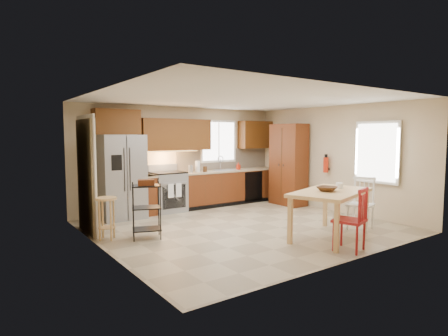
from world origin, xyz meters
name	(u,v)px	position (x,y,z in m)	size (l,w,h in m)	color
floor	(243,227)	(0.00, 0.00, 0.00)	(5.50, 5.50, 0.00)	#9C8D6E
ceiling	(244,99)	(0.00, 0.00, 2.50)	(5.50, 5.00, 0.02)	silver
wall_back	(182,158)	(0.00, 2.50, 1.25)	(5.50, 0.02, 2.50)	#CCB793
wall_front	(353,175)	(0.00, -2.50, 1.25)	(5.50, 0.02, 2.50)	#CCB793
wall_left	(103,172)	(-2.75, 0.00, 1.25)	(0.02, 5.00, 2.50)	#CCB793
wall_right	(334,159)	(2.75, 0.00, 1.25)	(0.02, 5.00, 2.50)	#CCB793
refrigerator	(121,177)	(-1.70, 2.12, 0.91)	(0.92, 0.75, 1.82)	gray
range_stove	(168,192)	(-0.55, 2.19, 0.46)	(0.76, 0.63, 0.92)	gray
base_cabinet_narrow	(146,195)	(-1.10, 2.20, 0.45)	(0.30, 0.60, 0.90)	#5C2911
base_cabinet_run	(230,187)	(1.29, 2.20, 0.45)	(2.92, 0.60, 0.90)	#5C2911
dishwasher	(254,186)	(1.85, 1.91, 0.45)	(0.60, 0.02, 0.78)	black
backsplash	(224,159)	(1.29, 2.48, 1.18)	(2.92, 0.03, 0.55)	beige
upper_over_fridge	(117,122)	(-1.70, 2.33, 2.10)	(1.00, 0.35, 0.55)	#59320E
upper_left_block	(176,135)	(-0.25, 2.33, 1.83)	(1.80, 0.35, 0.75)	#59320E
upper_right_block	(255,135)	(2.25, 2.33, 1.83)	(1.00, 0.35, 0.75)	#59320E
window_back	(218,141)	(1.10, 2.48, 1.65)	(1.12, 0.04, 1.12)	white
sink	(224,172)	(1.10, 2.20, 0.86)	(0.62, 0.46, 0.16)	gray
undercab_glow	(165,151)	(-0.55, 2.30, 1.43)	(1.60, 0.30, 0.01)	#FFBF66
soap_bottle	(238,166)	(1.48, 2.10, 1.00)	(0.09, 0.09, 0.19)	#B3230C
paper_towel	(198,167)	(0.25, 2.15, 1.04)	(0.12, 0.12, 0.28)	white
canister_steel	(191,169)	(0.05, 2.15, 0.99)	(0.11, 0.11, 0.18)	gray
canister_wood	(205,169)	(0.45, 2.12, 0.97)	(0.10, 0.10, 0.14)	#472713
pantry	(288,165)	(2.43, 1.20, 1.05)	(0.50, 0.95, 2.10)	#5C2911
fire_extinguisher	(326,165)	(2.63, 0.15, 1.10)	(0.12, 0.12, 0.36)	#B3230C
window_right	(377,152)	(2.68, -1.15, 1.45)	(0.04, 1.02, 1.32)	white
doorway	(85,177)	(-2.67, 1.30, 1.05)	(0.04, 0.95, 2.10)	#8C7A59
dining_table	(330,215)	(0.75, -1.52, 0.41)	(1.69, 0.95, 0.82)	tan
chair_red	(349,219)	(0.40, -2.17, 0.50)	(0.46, 0.46, 0.99)	maroon
chair_white	(361,204)	(1.70, -1.47, 0.50)	(0.46, 0.46, 0.99)	white
table_bowl	(327,192)	(0.65, -1.52, 0.83)	(0.34, 0.34, 0.08)	#472713
table_jar	(339,187)	(1.12, -1.41, 0.87)	(0.13, 0.13, 0.16)	white
bar_stool	(107,218)	(-2.50, 0.66, 0.37)	(0.36, 0.36, 0.74)	tan
utility_cart	(147,211)	(-1.90, 0.32, 0.49)	(0.49, 0.38, 0.99)	black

